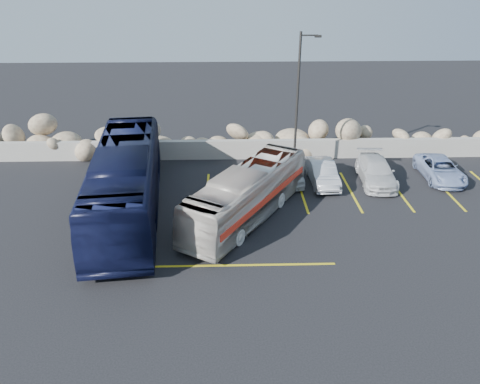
{
  "coord_description": "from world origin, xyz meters",
  "views": [
    {
      "loc": [
        -1.35,
        -15.69,
        11.07
      ],
      "look_at": [
        -0.81,
        4.0,
        1.49
      ],
      "focal_mm": 35.0,
      "sensor_mm": 36.0,
      "label": 1
    }
  ],
  "objects_px": {
    "lamppost": "(298,102)",
    "car_d": "(440,169)",
    "vintage_bus": "(247,194)",
    "tour_coach": "(126,181)",
    "car_c": "(376,171)",
    "car_b": "(322,173)",
    "car_a": "(286,168)"
  },
  "relations": [
    {
      "from": "lamppost",
      "to": "car_d",
      "type": "xyz_separation_m",
      "value": [
        8.21,
        -0.96,
        -3.72
      ]
    },
    {
      "from": "car_a",
      "to": "car_b",
      "type": "distance_m",
      "value": 2.05
    },
    {
      "from": "car_b",
      "to": "car_c",
      "type": "height_order",
      "value": "car_c"
    },
    {
      "from": "car_b",
      "to": "car_d",
      "type": "height_order",
      "value": "car_b"
    },
    {
      "from": "lamppost",
      "to": "tour_coach",
      "type": "xyz_separation_m",
      "value": [
        -8.84,
        -4.53,
        -2.59
      ]
    },
    {
      "from": "car_c",
      "to": "vintage_bus",
      "type": "bearing_deg",
      "value": -147.65
    },
    {
      "from": "car_b",
      "to": "car_c",
      "type": "xyz_separation_m",
      "value": [
        3.06,
        0.1,
        0.01
      ]
    },
    {
      "from": "vintage_bus",
      "to": "car_b",
      "type": "height_order",
      "value": "vintage_bus"
    },
    {
      "from": "tour_coach",
      "to": "car_d",
      "type": "bearing_deg",
      "value": 5.75
    },
    {
      "from": "vintage_bus",
      "to": "car_a",
      "type": "xyz_separation_m",
      "value": [
        2.39,
        4.38,
        -0.57
      ]
    },
    {
      "from": "lamppost",
      "to": "vintage_bus",
      "type": "xyz_separation_m",
      "value": [
        -3.01,
        -5.23,
        -3.04
      ]
    },
    {
      "from": "lamppost",
      "to": "car_a",
      "type": "relative_size",
      "value": 1.99
    },
    {
      "from": "lamppost",
      "to": "vintage_bus",
      "type": "distance_m",
      "value": 6.76
    },
    {
      "from": "lamppost",
      "to": "car_d",
      "type": "relative_size",
      "value": 1.92
    },
    {
      "from": "car_b",
      "to": "tour_coach",
      "type": "bearing_deg",
      "value": -164.82
    },
    {
      "from": "car_c",
      "to": "car_d",
      "type": "distance_m",
      "value": 3.81
    },
    {
      "from": "car_a",
      "to": "car_c",
      "type": "height_order",
      "value": "car_a"
    },
    {
      "from": "tour_coach",
      "to": "car_c",
      "type": "relative_size",
      "value": 2.77
    },
    {
      "from": "car_d",
      "to": "lamppost",
      "type": "bearing_deg",
      "value": 174.87
    },
    {
      "from": "car_a",
      "to": "car_d",
      "type": "height_order",
      "value": "car_a"
    },
    {
      "from": "vintage_bus",
      "to": "lamppost",
      "type": "bearing_deg",
      "value": 91.77
    },
    {
      "from": "vintage_bus",
      "to": "car_d",
      "type": "relative_size",
      "value": 2.17
    },
    {
      "from": "car_b",
      "to": "lamppost",
      "type": "bearing_deg",
      "value": 132.38
    },
    {
      "from": "lamppost",
      "to": "vintage_bus",
      "type": "bearing_deg",
      "value": -119.91
    },
    {
      "from": "vintage_bus",
      "to": "tour_coach",
      "type": "bearing_deg",
      "value": -155.21
    },
    {
      "from": "car_d",
      "to": "vintage_bus",
      "type": "bearing_deg",
      "value": -157.6
    },
    {
      "from": "lamppost",
      "to": "vintage_bus",
      "type": "height_order",
      "value": "lamppost"
    },
    {
      "from": "lamppost",
      "to": "car_d",
      "type": "bearing_deg",
      "value": -6.69
    },
    {
      "from": "car_b",
      "to": "car_c",
      "type": "distance_m",
      "value": 3.06
    },
    {
      "from": "car_c",
      "to": "lamppost",
      "type": "bearing_deg",
      "value": 168.04
    },
    {
      "from": "car_b",
      "to": "car_d",
      "type": "bearing_deg",
      "value": 1.69
    },
    {
      "from": "tour_coach",
      "to": "car_d",
      "type": "relative_size",
      "value": 2.93
    }
  ]
}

